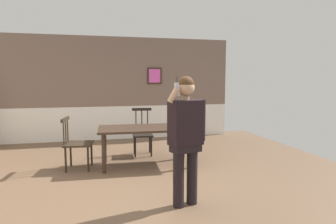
{
  "coord_description": "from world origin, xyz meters",
  "views": [
    {
      "loc": [
        -0.51,
        -4.32,
        1.62
      ],
      "look_at": [
        0.48,
        -0.3,
        1.16
      ],
      "focal_mm": 31.08,
      "sensor_mm": 36.0,
      "label": 1
    }
  ],
  "objects_px": {
    "chair_near_window": "(142,133)",
    "person_figure": "(186,132)",
    "dining_table": "(147,132)",
    "chair_by_doorway": "(76,143)"
  },
  "relations": [
    {
      "from": "chair_near_window",
      "to": "person_figure",
      "type": "height_order",
      "value": "person_figure"
    },
    {
      "from": "dining_table",
      "to": "chair_near_window",
      "type": "relative_size",
      "value": 1.81
    },
    {
      "from": "chair_near_window",
      "to": "person_figure",
      "type": "bearing_deg",
      "value": 97.59
    },
    {
      "from": "dining_table",
      "to": "chair_near_window",
      "type": "distance_m",
      "value": 0.84
    },
    {
      "from": "chair_near_window",
      "to": "person_figure",
      "type": "xyz_separation_m",
      "value": [
        0.15,
        -2.68,
        0.49
      ]
    },
    {
      "from": "chair_near_window",
      "to": "person_figure",
      "type": "distance_m",
      "value": 2.73
    },
    {
      "from": "person_figure",
      "to": "dining_table",
      "type": "bearing_deg",
      "value": -99.56
    },
    {
      "from": "chair_by_doorway",
      "to": "person_figure",
      "type": "relative_size",
      "value": 0.57
    },
    {
      "from": "chair_near_window",
      "to": "chair_by_doorway",
      "type": "distance_m",
      "value": 1.51
    },
    {
      "from": "chair_near_window",
      "to": "chair_by_doorway",
      "type": "relative_size",
      "value": 1.06
    }
  ]
}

